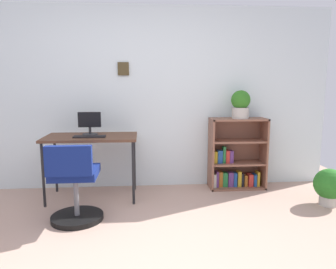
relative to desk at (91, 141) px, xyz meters
name	(u,v)px	position (x,y,z in m)	size (l,w,h in m)	color
wall_back	(133,98)	(0.49, 0.46, 0.48)	(5.20, 0.12, 2.35)	silver
desk	(91,141)	(0.00, 0.00, 0.00)	(1.07, 0.59, 0.76)	brown
monitor	(90,124)	(-0.02, 0.09, 0.20)	(0.27, 0.18, 0.27)	#262628
keyboard	(90,137)	(0.00, -0.10, 0.07)	(0.36, 0.12, 0.02)	black
office_chair	(75,187)	(-0.06, -0.69, -0.34)	(0.52, 0.55, 0.81)	black
bookshelf_low	(235,157)	(1.82, 0.26, -0.29)	(0.72, 0.30, 0.92)	brown
potted_plant_on_shelf	(241,104)	(1.85, 0.21, 0.41)	(0.24, 0.24, 0.36)	#B7B2A8
potted_plant_floor	(329,186)	(2.70, -0.46, -0.47)	(0.35, 0.35, 0.42)	#B7B2A8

